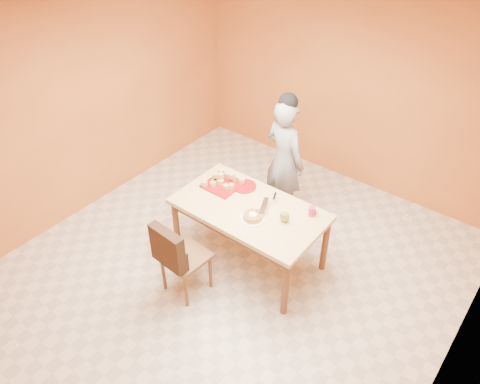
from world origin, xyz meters
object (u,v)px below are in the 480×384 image
Objects in this scene: person at (284,161)px; magenta_glass at (312,211)px; dining_table at (249,214)px; red_dinner_plate at (244,186)px; dining_chair at (184,256)px; checker_tin at (312,212)px; pastry_platter at (223,185)px; egg_ornament at (284,216)px; sponge_cake at (253,216)px.

magenta_glass is at bearing 152.67° from person.
dining_table is 0.39m from red_dinner_plate.
dining_table is 0.83m from dining_chair.
person is 18.11× the size of checker_tin.
checker_tin is at bearing 107.61° from magenta_glass.
dining_chair is at bearing 100.06° from person.
pastry_platter is (-0.47, 0.13, 0.11)m from dining_table.
egg_ornament reaches higher than magenta_glass.
red_dinner_plate is 2.61× the size of magenta_glass.
person is 0.96m from checker_tin.
egg_ornament reaches higher than red_dinner_plate.
dining_chair is 0.81m from sponge_cake.
dining_chair is at bearing -126.94° from checker_tin.
dining_chair reaches higher than red_dinner_plate.
dining_chair is 1.40m from checker_tin.
magenta_glass is at bearing -72.39° from checker_tin.
pastry_platter reaches higher than dining_table.
egg_ornament is 0.34m from checker_tin.
person is at bearing 141.33° from checker_tin.
checker_tin is (0.43, 0.46, -0.02)m from sponge_cake.
dining_chair is 9.07× the size of magenta_glass.
pastry_platter is 1.39× the size of red_dinner_plate.
checker_tin is at bearing 30.09° from dining_table.
sponge_cake is at bearing -22.76° from pastry_platter.
magenta_glass is (0.44, 0.42, 0.02)m from sponge_cake.
egg_ornament is (0.28, 0.17, 0.03)m from sponge_cake.
checker_tin reaches higher than red_dinner_plate.
checker_tin is (0.57, 0.33, 0.11)m from dining_table.
magenta_glass is at bearing 43.64° from sponge_cake.
magenta_glass is at bearing 2.50° from red_dinner_plate.
magenta_glass is (0.58, 0.30, 0.15)m from dining_table.
person is at bearing 91.58° from dining_chair.
magenta_glass reaches higher than dining_table.
person is 0.85m from pastry_platter.
pastry_platter is 0.89m from egg_ornament.
red_dinner_plate reaches higher than dining_table.
checker_tin is at bearing 46.69° from sponge_cake.
magenta_glass is 1.18× the size of checker_tin.
checker_tin reaches higher than dining_table.
dining_chair is 1.73m from person.
dining_chair is 0.59× the size of person.
pastry_platter is 1.07m from magenta_glass.
dining_table is at bearing 75.67° from dining_chair.
red_dinner_plate is 0.72m from egg_ornament.
dining_table is 0.45m from egg_ornament.
magenta_glass is 0.05m from checker_tin.
person reaches higher than egg_ornament.
pastry_platter is at bearing -169.04° from checker_tin.
red_dinner_plate is at bearing 162.42° from egg_ornament.
magenta_glass is at bearing 55.81° from dining_chair.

